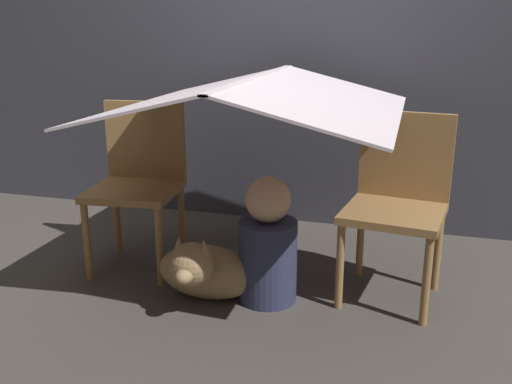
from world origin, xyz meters
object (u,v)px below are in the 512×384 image
object	(u,v)px
chair_left	(139,177)
dog	(203,270)
chair_right	(398,197)
person_front	(268,247)

from	to	relation	value
chair_left	dog	world-z (taller)	chair_left
chair_right	dog	distance (m)	0.97
chair_left	dog	bearing A→B (deg)	-42.02
chair_right	dog	size ratio (longest dim) A/B	1.80
chair_left	chair_right	world-z (taller)	same
chair_right	person_front	xyz separation A→B (m)	(-0.56, -0.24, -0.21)
chair_left	person_front	xyz separation A→B (m)	(0.77, -0.24, -0.21)
chair_right	dog	world-z (taller)	chair_right
chair_right	dog	bearing A→B (deg)	-149.11
chair_right	chair_left	bearing A→B (deg)	-171.85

